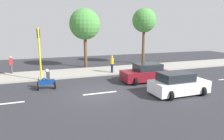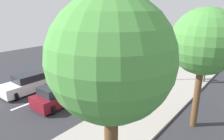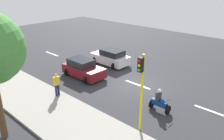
{
  "view_description": "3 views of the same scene",
  "coord_description": "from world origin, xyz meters",
  "px_view_note": "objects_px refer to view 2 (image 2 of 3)",
  "views": [
    {
      "loc": [
        -12.62,
        3.74,
        4.27
      ],
      "look_at": [
        1.5,
        -1.42,
        1.26
      ],
      "focal_mm": 31.91,
      "sensor_mm": 36.0,
      "label": 1
    },
    {
      "loc": [
        12.91,
        -12.32,
        6.61
      ],
      "look_at": [
        2.64,
        0.44,
        1.54
      ],
      "focal_mm": 32.08,
      "sensor_mm": 36.0,
      "label": 2
    },
    {
      "loc": [
        13.96,
        10.11,
        8.05
      ],
      "look_at": [
        2.12,
        -0.83,
        1.66
      ],
      "focal_mm": 37.74,
      "sensor_mm": 36.0,
      "label": 3
    }
  ],
  "objects_px": {
    "car_maroon": "(59,95)",
    "pedestrian_near_signal": "(204,72)",
    "pedestrian_by_tree": "(115,97)",
    "street_tree_south": "(111,62)",
    "motorcycle": "(127,71)",
    "street_tree_north": "(204,42)",
    "traffic_light_corner": "(154,51)",
    "car_white": "(26,84)"
  },
  "relations": [
    {
      "from": "car_maroon",
      "to": "traffic_light_corner",
      "type": "bearing_deg",
      "value": 69.79
    },
    {
      "from": "street_tree_north",
      "to": "street_tree_south",
      "type": "relative_size",
      "value": 0.96
    },
    {
      "from": "traffic_light_corner",
      "to": "street_tree_north",
      "type": "bearing_deg",
      "value": -43.39
    },
    {
      "from": "motorcycle",
      "to": "traffic_light_corner",
      "type": "distance_m",
      "value": 3.5
    },
    {
      "from": "car_maroon",
      "to": "street_tree_south",
      "type": "relative_size",
      "value": 0.55
    },
    {
      "from": "pedestrian_by_tree",
      "to": "street_tree_south",
      "type": "relative_size",
      "value": 0.24
    },
    {
      "from": "car_maroon",
      "to": "street_tree_north",
      "type": "bearing_deg",
      "value": 21.03
    },
    {
      "from": "car_maroon",
      "to": "motorcycle",
      "type": "relative_size",
      "value": 2.51
    },
    {
      "from": "car_white",
      "to": "street_tree_north",
      "type": "height_order",
      "value": "street_tree_north"
    },
    {
      "from": "pedestrian_by_tree",
      "to": "car_maroon",
      "type": "bearing_deg",
      "value": -157.18
    },
    {
      "from": "street_tree_north",
      "to": "car_maroon",
      "type": "bearing_deg",
      "value": -158.97
    },
    {
      "from": "pedestrian_near_signal",
      "to": "pedestrian_by_tree",
      "type": "xyz_separation_m",
      "value": [
        -2.98,
        -9.33,
        0.0
      ]
    },
    {
      "from": "motorcycle",
      "to": "street_tree_south",
      "type": "distance_m",
      "value": 15.35
    },
    {
      "from": "traffic_light_corner",
      "to": "street_tree_north",
      "type": "xyz_separation_m",
      "value": [
        5.32,
        -5.03,
        1.99
      ]
    },
    {
      "from": "pedestrian_near_signal",
      "to": "pedestrian_by_tree",
      "type": "relative_size",
      "value": 1.0
    },
    {
      "from": "traffic_light_corner",
      "to": "car_white",
      "type": "bearing_deg",
      "value": -128.63
    },
    {
      "from": "pedestrian_near_signal",
      "to": "street_tree_south",
      "type": "xyz_separation_m",
      "value": [
        1.54,
        -15.28,
        4.37
      ]
    },
    {
      "from": "pedestrian_near_signal",
      "to": "street_tree_north",
      "type": "height_order",
      "value": "street_tree_north"
    },
    {
      "from": "pedestrian_by_tree",
      "to": "street_tree_north",
      "type": "bearing_deg",
      "value": 19.52
    },
    {
      "from": "car_white",
      "to": "traffic_light_corner",
      "type": "relative_size",
      "value": 0.86
    },
    {
      "from": "car_maroon",
      "to": "street_tree_south",
      "type": "xyz_separation_m",
      "value": [
        8.3,
        -4.36,
        4.72
      ]
    },
    {
      "from": "pedestrian_by_tree",
      "to": "street_tree_south",
      "type": "distance_m",
      "value": 8.66
    },
    {
      "from": "motorcycle",
      "to": "pedestrian_by_tree",
      "type": "xyz_separation_m",
      "value": [
        3.36,
        -6.32,
        0.42
      ]
    },
    {
      "from": "car_maroon",
      "to": "motorcycle",
      "type": "xyz_separation_m",
      "value": [
        0.42,
        7.91,
        -0.07
      ]
    },
    {
      "from": "pedestrian_by_tree",
      "to": "traffic_light_corner",
      "type": "height_order",
      "value": "traffic_light_corner"
    },
    {
      "from": "car_white",
      "to": "traffic_light_corner",
      "type": "bearing_deg",
      "value": 51.37
    },
    {
      "from": "car_maroon",
      "to": "car_white",
      "type": "distance_m",
      "value": 3.85
    },
    {
      "from": "car_maroon",
      "to": "pedestrian_near_signal",
      "type": "distance_m",
      "value": 12.85
    },
    {
      "from": "traffic_light_corner",
      "to": "street_tree_north",
      "type": "distance_m",
      "value": 7.59
    },
    {
      "from": "pedestrian_by_tree",
      "to": "motorcycle",
      "type": "bearing_deg",
      "value": 118.03
    },
    {
      "from": "motorcycle",
      "to": "pedestrian_by_tree",
      "type": "relative_size",
      "value": 0.91
    },
    {
      "from": "pedestrian_near_signal",
      "to": "traffic_light_corner",
      "type": "height_order",
      "value": "traffic_light_corner"
    },
    {
      "from": "car_maroon",
      "to": "car_white",
      "type": "xyz_separation_m",
      "value": [
        -3.83,
        -0.35,
        0.0
      ]
    },
    {
      "from": "car_maroon",
      "to": "car_white",
      "type": "bearing_deg",
      "value": -174.75
    },
    {
      "from": "motorcycle",
      "to": "street_tree_north",
      "type": "distance_m",
      "value": 10.17
    },
    {
      "from": "street_tree_north",
      "to": "street_tree_south",
      "type": "distance_m",
      "value": 7.59
    },
    {
      "from": "motorcycle",
      "to": "street_tree_south",
      "type": "relative_size",
      "value": 0.22
    },
    {
      "from": "street_tree_north",
      "to": "motorcycle",
      "type": "bearing_deg",
      "value": 149.43
    },
    {
      "from": "pedestrian_by_tree",
      "to": "street_tree_north",
      "type": "height_order",
      "value": "street_tree_north"
    },
    {
      "from": "motorcycle",
      "to": "traffic_light_corner",
      "type": "bearing_deg",
      "value": 7.4
    },
    {
      "from": "traffic_light_corner",
      "to": "street_tree_south",
      "type": "xyz_separation_m",
      "value": [
        5.26,
        -12.61,
        2.5
      ]
    },
    {
      "from": "motorcycle",
      "to": "car_white",
      "type": "bearing_deg",
      "value": -117.23
    }
  ]
}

